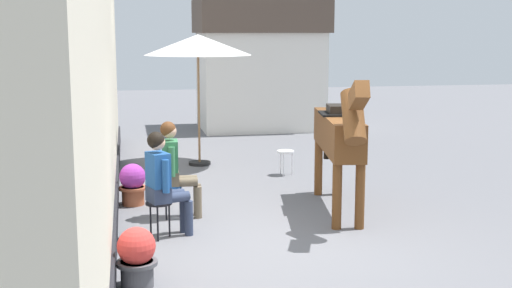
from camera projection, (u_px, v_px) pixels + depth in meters
ground_plane at (259, 187)px, 11.57m from camera, size 40.00×40.00×0.00m
pub_facade_wall at (101, 111)px, 9.39m from camera, size 0.34×14.00×3.40m
distant_cottage at (259, 63)px, 18.32m from camera, size 3.40×2.60×3.50m
seated_visitor_near at (163, 179)px, 8.59m from camera, size 0.61×0.49×1.39m
seated_visitor_far at (175, 164)px, 9.52m from camera, size 0.61×0.49×1.39m
saddled_horse_center at (339, 135)px, 9.74m from camera, size 0.78×2.98×2.06m
flower_planter_near at (137, 256)px, 6.97m from camera, size 0.43×0.43×0.64m
flower_planter_far at (133, 183)px, 10.31m from camera, size 0.43×0.43×0.64m
cafe_parasol at (198, 46)px, 13.09m from camera, size 2.10×2.10×2.58m
spare_stool_white at (285, 154)px, 12.45m from camera, size 0.32×0.32×0.46m
satchel_bag at (163, 198)px, 10.38m from camera, size 0.13×0.28×0.20m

